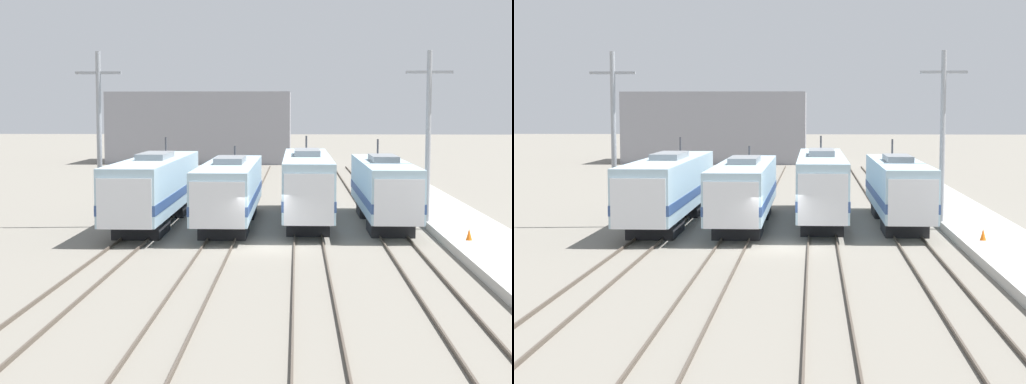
# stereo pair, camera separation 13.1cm
# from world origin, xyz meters

# --- Properties ---
(ground_plane) EXTENTS (400.00, 400.00, 0.00)m
(ground_plane) POSITION_xyz_m (0.00, 0.00, 0.00)
(ground_plane) COLOR slate
(rail_pair_far_left) EXTENTS (1.51, 120.00, 0.15)m
(rail_pair_far_left) POSITION_xyz_m (-6.69, 0.00, 0.07)
(rail_pair_far_left) COLOR #4C4238
(rail_pair_far_left) RESTS_ON ground_plane
(rail_pair_center_left) EXTENTS (1.51, 120.00, 0.15)m
(rail_pair_center_left) POSITION_xyz_m (-2.23, 0.00, 0.07)
(rail_pair_center_left) COLOR #4C4238
(rail_pair_center_left) RESTS_ON ground_plane
(rail_pair_center_right) EXTENTS (1.51, 120.00, 0.15)m
(rail_pair_center_right) POSITION_xyz_m (2.23, 0.00, 0.07)
(rail_pair_center_right) COLOR #4C4238
(rail_pair_center_right) RESTS_ON ground_plane
(rail_pair_far_right) EXTENTS (1.51, 120.00, 0.15)m
(rail_pair_far_right) POSITION_xyz_m (6.69, 0.00, 0.07)
(rail_pair_far_right) COLOR #4C4238
(rail_pair_far_right) RESTS_ON ground_plane
(locomotive_far_left) EXTENTS (2.97, 18.60, 5.00)m
(locomotive_far_left) POSITION_xyz_m (-6.69, 8.27, 2.17)
(locomotive_far_left) COLOR #232326
(locomotive_far_left) RESTS_ON ground_plane
(locomotive_center_left) EXTENTS (2.98, 16.78, 4.49)m
(locomotive_center_left) POSITION_xyz_m (-2.23, 7.69, 2.07)
(locomotive_center_left) COLOR #232326
(locomotive_center_left) RESTS_ON ground_plane
(locomotive_center_right) EXTENTS (2.76, 17.82, 5.06)m
(locomotive_center_right) POSITION_xyz_m (2.23, 9.66, 2.24)
(locomotive_center_right) COLOR #232326
(locomotive_center_right) RESTS_ON ground_plane
(locomotive_far_right) EXTENTS (2.74, 16.18, 4.89)m
(locomotive_far_right) POSITION_xyz_m (6.69, 8.76, 2.10)
(locomotive_far_right) COLOR #232326
(locomotive_far_right) RESTS_ON ground_plane
(catenary_tower_left) EXTENTS (2.62, 0.29, 10.00)m
(catenary_tower_left) POSITION_xyz_m (-9.63, 7.16, 5.28)
(catenary_tower_left) COLOR gray
(catenary_tower_left) RESTS_ON ground_plane
(catenary_tower_right) EXTENTS (2.62, 0.29, 10.00)m
(catenary_tower_right) POSITION_xyz_m (8.96, 7.16, 5.28)
(catenary_tower_right) COLOR gray
(catenary_tower_right) RESTS_ON ground_plane
(platform) EXTENTS (4.00, 120.00, 0.45)m
(platform) POSITION_xyz_m (10.90, 0.00, 0.22)
(platform) COLOR #B7B5AD
(platform) RESTS_ON ground_plane
(traffic_cone) EXTENTS (0.30, 0.30, 0.57)m
(traffic_cone) POSITION_xyz_m (9.93, 0.11, 0.73)
(traffic_cone) COLOR orange
(traffic_cone) RESTS_ON platform
(depot_building) EXTENTS (22.97, 13.04, 9.00)m
(depot_building) POSITION_xyz_m (-10.72, 70.33, 4.50)
(depot_building) COLOR gray
(depot_building) RESTS_ON ground_plane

